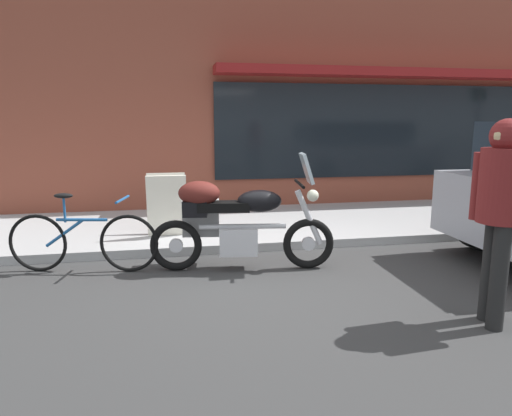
{
  "coord_description": "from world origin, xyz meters",
  "views": [
    {
      "loc": [
        -1.07,
        -4.92,
        1.73
      ],
      "look_at": [
        0.01,
        0.52,
        0.7
      ],
      "focal_mm": 32.58,
      "sensor_mm": 36.0,
      "label": 1
    }
  ],
  "objects_px": {
    "parked_bicycle": "(83,241)",
    "touring_motorcycle": "(231,220)",
    "pedestrian_walking": "(502,198)",
    "sandwich_board_sign": "(167,205)"
  },
  "relations": [
    {
      "from": "touring_motorcycle",
      "to": "parked_bicycle",
      "type": "distance_m",
      "value": 1.74
    },
    {
      "from": "pedestrian_walking",
      "to": "parked_bicycle",
      "type": "bearing_deg",
      "value": 149.2
    },
    {
      "from": "touring_motorcycle",
      "to": "pedestrian_walking",
      "type": "relative_size",
      "value": 1.23
    },
    {
      "from": "parked_bicycle",
      "to": "sandwich_board_sign",
      "type": "relative_size",
      "value": 1.96
    },
    {
      "from": "touring_motorcycle",
      "to": "parked_bicycle",
      "type": "bearing_deg",
      "value": 172.53
    },
    {
      "from": "pedestrian_walking",
      "to": "sandwich_board_sign",
      "type": "bearing_deg",
      "value": 129.1
    },
    {
      "from": "parked_bicycle",
      "to": "touring_motorcycle",
      "type": "bearing_deg",
      "value": -7.47
    },
    {
      "from": "pedestrian_walking",
      "to": "touring_motorcycle",
      "type": "bearing_deg",
      "value": 135.03
    },
    {
      "from": "parked_bicycle",
      "to": "pedestrian_walking",
      "type": "distance_m",
      "value": 4.36
    },
    {
      "from": "touring_motorcycle",
      "to": "pedestrian_walking",
      "type": "distance_m",
      "value": 2.84
    }
  ]
}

